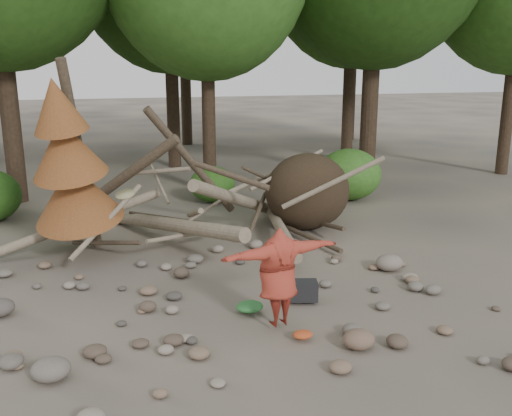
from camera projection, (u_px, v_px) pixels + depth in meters
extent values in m
plane|color=#514C44|center=(255.00, 305.00, 10.21)|extent=(120.00, 120.00, 0.00)
ellipsoid|color=#332619|center=(307.00, 191.00, 14.64)|extent=(2.20, 1.87, 1.98)
cylinder|color=gray|center=(171.00, 225.00, 13.26)|extent=(2.61, 5.11, 1.08)
cylinder|color=gray|center=(241.00, 200.00, 14.11)|extent=(3.18, 3.71, 1.90)
cylinder|color=brown|center=(114.00, 184.00, 13.58)|extent=(3.08, 1.91, 2.49)
cylinder|color=gray|center=(280.00, 227.00, 13.80)|extent=(1.13, 4.98, 0.43)
cylinder|color=brown|center=(192.00, 162.00, 14.16)|extent=(2.39, 1.03, 2.89)
cylinder|color=gray|center=(81.00, 221.00, 12.98)|extent=(3.71, 0.86, 1.20)
cylinder|color=#4C3F30|center=(105.00, 243.00, 12.75)|extent=(1.52, 1.70, 0.49)
cylinder|color=gray|center=(215.00, 204.00, 14.16)|extent=(1.57, 0.85, 0.69)
cylinder|color=#4C3F30|center=(271.00, 181.00, 14.94)|extent=(1.92, 1.25, 1.10)
cylinder|color=gray|center=(158.00, 181.00, 13.44)|extent=(0.37, 1.42, 0.85)
cylinder|color=#4C3F30|center=(307.00, 236.00, 13.73)|extent=(0.79, 2.54, 0.12)
cylinder|color=gray|center=(184.00, 235.00, 12.78)|extent=(1.78, 1.11, 0.29)
cylinder|color=#4C3F30|center=(81.00, 157.00, 12.45)|extent=(0.67, 1.13, 4.35)
cone|color=brown|center=(75.00, 192.00, 12.29)|extent=(2.06, 2.13, 1.86)
cone|color=brown|center=(66.00, 148.00, 11.82)|extent=(1.71, 1.78, 1.65)
cone|color=brown|center=(57.00, 105.00, 11.39)|extent=(1.23, 1.30, 1.41)
cylinder|color=#38281C|center=(3.00, 53.00, 16.65)|extent=(0.56, 0.56, 8.96)
cylinder|color=#38281C|center=(208.00, 83.00, 18.15)|extent=(0.44, 0.44, 7.14)
cylinder|color=#38281C|center=(372.00, 47.00, 19.98)|extent=(0.60, 0.60, 9.45)
cylinder|color=#38281C|center=(512.00, 72.00, 21.16)|extent=(0.46, 0.46, 7.70)
cylinder|color=#38281C|center=(171.00, 60.00, 22.51)|extent=(0.52, 0.52, 8.54)
cylinder|color=#38281C|center=(350.00, 65.00, 24.14)|extent=(0.50, 0.50, 8.12)
cylinder|color=#38281C|center=(185.00, 58.00, 28.75)|extent=(0.54, 0.54, 8.75)
cylinder|color=#38281C|center=(352.00, 67.00, 30.73)|extent=(0.46, 0.46, 7.84)
ellipsoid|color=#2E601B|center=(212.00, 184.00, 17.55)|extent=(1.40, 1.40, 1.12)
ellipsoid|color=#3A7123|center=(349.00, 174.00, 17.83)|extent=(2.00, 2.00, 1.60)
imported|color=#9E3223|center=(278.00, 277.00, 9.12)|extent=(2.08, 0.87, 1.64)
cylinder|color=#887F56|center=(125.00, 194.00, 8.26)|extent=(0.33, 0.34, 0.14)
cube|color=black|center=(303.00, 293.00, 10.30)|extent=(0.58, 0.46, 0.34)
ellipsoid|color=#2C6E32|center=(250.00, 309.00, 9.84)|extent=(0.48, 0.40, 0.18)
ellipsoid|color=#AD421D|center=(303.00, 337.00, 8.91)|extent=(0.32, 0.26, 0.12)
ellipsoid|color=#6C635A|center=(51.00, 369.00, 7.79)|extent=(0.54, 0.48, 0.32)
ellipsoid|color=brown|center=(359.00, 339.00, 8.65)|extent=(0.50, 0.45, 0.30)
ellipsoid|color=gray|center=(389.00, 263.00, 11.87)|extent=(0.57, 0.52, 0.34)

